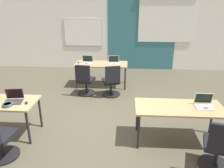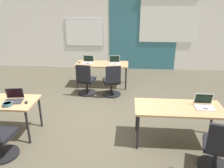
{
  "view_description": "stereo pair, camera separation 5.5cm",
  "coord_description": "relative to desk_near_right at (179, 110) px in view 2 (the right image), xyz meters",
  "views": [
    {
      "loc": [
        0.76,
        -4.27,
        2.55
      ],
      "look_at": [
        0.46,
        0.18,
        0.83
      ],
      "focal_mm": 35.28,
      "sensor_mm": 36.0,
      "label": 1
    },
    {
      "loc": [
        0.82,
        -4.27,
        2.55
      ],
      "look_at": [
        0.46,
        0.18,
        0.83
      ],
      "focal_mm": 35.28,
      "sensor_mm": 36.0,
      "label": 2
    }
  ],
  "objects": [
    {
      "name": "laptop_near_right_end",
      "position": [
        0.45,
        0.04,
        0.11
      ],
      "size": [
        0.34,
        0.29,
        0.23
      ],
      "rotation": [
        0.0,
        0.0,
        -0.03
      ],
      "color": "silver",
      "rests_on": "desk_near_right"
    },
    {
      "name": "back_wall_assembly",
      "position": [
        -1.71,
        4.8,
        0.75
      ],
      "size": [
        10.0,
        0.27,
        2.8
      ],
      "color": "silver",
      "rests_on": "ground"
    },
    {
      "name": "chair_near_right_end",
      "position": [
        0.47,
        -0.76,
        -0.28
      ],
      "size": [
        0.54,
        0.6,
        0.92
      ],
      "rotation": [
        0.0,
        0.0,
        2.87
      ],
      "color": "black",
      "rests_on": "ground"
    },
    {
      "name": "ground_plane",
      "position": [
        -1.75,
        0.6,
        -0.66
      ],
      "size": [
        24.0,
        24.0,
        0.0
      ],
      "color": "#4C4738"
    },
    {
      "name": "mouse_far_right",
      "position": [
        -1.63,
        2.77,
        0.08
      ],
      "size": [
        0.07,
        0.11,
        0.03
      ],
      "color": "#B2B2B7",
      "rests_on": "desk_far_center"
    },
    {
      "name": "desk_far_center",
      "position": [
        -1.75,
        2.8,
        0.0
      ],
      "size": [
        1.6,
        0.7,
        0.72
      ],
      "color": "tan",
      "rests_on": "ground"
    },
    {
      "name": "snack_bowl",
      "position": [
        -3.14,
        -0.2,
        0.1
      ],
      "size": [
        0.18,
        0.18,
        0.06
      ],
      "color": "#3D6070",
      "rests_on": "desk_near_left"
    },
    {
      "name": "chair_far_right",
      "position": [
        -1.39,
        2.02,
        -0.28
      ],
      "size": [
        0.54,
        0.6,
        0.92
      ],
      "rotation": [
        0.0,
        0.0,
        3.42
      ],
      "color": "black",
      "rests_on": "ground"
    },
    {
      "name": "laptop_far_left",
      "position": [
        -2.19,
        2.82,
        0.11
      ],
      "size": [
        0.33,
        0.31,
        0.23
      ],
      "rotation": [
        0.0,
        0.0,
        -0.01
      ],
      "color": "#B7B7BC",
      "rests_on": "desk_far_center"
    },
    {
      "name": "desk_near_right",
      "position": [
        0.0,
        0.0,
        0.0
      ],
      "size": [
        1.6,
        0.7,
        0.72
      ],
      "color": "tan",
      "rests_on": "ground"
    },
    {
      "name": "mouse_far_left",
      "position": [
        -2.46,
        2.81,
        0.08
      ],
      "size": [
        0.07,
        0.11,
        0.03
      ],
      "color": "black",
      "rests_on": "desk_far_center"
    },
    {
      "name": "mouse_near_left_inner",
      "position": [
        -2.85,
        -0.06,
        0.08
      ],
      "size": [
        0.09,
        0.11,
        0.03
      ],
      "color": "black",
      "rests_on": "desk_near_left"
    },
    {
      "name": "laptop_near_left_inner",
      "position": [
        -3.12,
        0.02,
        0.11
      ],
      "size": [
        0.37,
        0.33,
        0.23
      ],
      "rotation": [
        0.0,
        0.0,
        0.17
      ],
      "color": "#333338",
      "rests_on": "desk_near_left"
    },
    {
      "name": "laptop_far_right",
      "position": [
        -1.37,
        2.82,
        0.11
      ],
      "size": [
        0.36,
        0.32,
        0.23
      ],
      "rotation": [
        0.0,
        0.0,
        0.12
      ],
      "color": "silver",
      "rests_on": "desk_far_center"
    },
    {
      "name": "chair_far_left",
      "position": [
        -2.12,
        2.05,
        -0.28
      ],
      "size": [
        0.52,
        0.57,
        0.92
      ],
      "rotation": [
        0.0,
        0.0,
        3.0
      ],
      "color": "black",
      "rests_on": "ground"
    }
  ]
}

